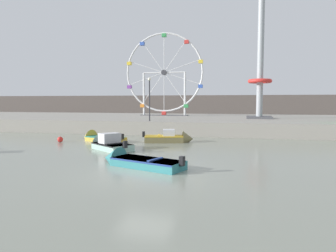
{
  "coord_description": "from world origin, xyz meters",
  "views": [
    {
      "loc": [
        4.23,
        -13.29,
        3.25
      ],
      "look_at": [
        -1.34,
        10.07,
        1.35
      ],
      "focal_mm": 33.49,
      "sensor_mm": 36.0,
      "label": 1
    }
  ],
  "objects_px": {
    "motorboat_seafoam": "(107,144)",
    "motorboat_teal_painted": "(133,161)",
    "motorboat_olive_wood": "(172,138)",
    "mooring_buoy_orange": "(60,139)",
    "promenade_lamp_near": "(149,93)",
    "motorboat_mustard_yellow": "(98,138)",
    "drop_tower_steel_tower": "(260,62)",
    "ferris_wheel_white_frame": "(164,74)"
  },
  "relations": [
    {
      "from": "motorboat_seafoam",
      "to": "motorboat_teal_painted",
      "type": "relative_size",
      "value": 0.8
    },
    {
      "from": "motorboat_seafoam",
      "to": "motorboat_olive_wood",
      "type": "relative_size",
      "value": 0.96
    },
    {
      "from": "motorboat_seafoam",
      "to": "motorboat_teal_painted",
      "type": "height_order",
      "value": "motorboat_seafoam"
    },
    {
      "from": "motorboat_seafoam",
      "to": "motorboat_teal_painted",
      "type": "distance_m",
      "value": 6.16
    },
    {
      "from": "motorboat_olive_wood",
      "to": "mooring_buoy_orange",
      "type": "bearing_deg",
      "value": 179.03
    },
    {
      "from": "promenade_lamp_near",
      "to": "mooring_buoy_orange",
      "type": "relative_size",
      "value": 9.66
    },
    {
      "from": "motorboat_mustard_yellow",
      "to": "motorboat_olive_wood",
      "type": "xyz_separation_m",
      "value": [
        6.16,
        0.47,
        0.13
      ]
    },
    {
      "from": "motorboat_seafoam",
      "to": "mooring_buoy_orange",
      "type": "xyz_separation_m",
      "value": [
        -5.06,
        2.29,
        -0.09
      ]
    },
    {
      "from": "motorboat_mustard_yellow",
      "to": "motorboat_seafoam",
      "type": "bearing_deg",
      "value": 144.27
    },
    {
      "from": "drop_tower_steel_tower",
      "to": "mooring_buoy_orange",
      "type": "height_order",
      "value": "drop_tower_steel_tower"
    },
    {
      "from": "ferris_wheel_white_frame",
      "to": "promenade_lamp_near",
      "type": "height_order",
      "value": "ferris_wheel_white_frame"
    },
    {
      "from": "motorboat_seafoam",
      "to": "motorboat_olive_wood",
      "type": "xyz_separation_m",
      "value": [
        3.6,
        4.34,
        0.03
      ]
    },
    {
      "from": "ferris_wheel_white_frame",
      "to": "drop_tower_steel_tower",
      "type": "relative_size",
      "value": 0.68
    },
    {
      "from": "promenade_lamp_near",
      "to": "ferris_wheel_white_frame",
      "type": "bearing_deg",
      "value": 97.35
    },
    {
      "from": "motorboat_seafoam",
      "to": "promenade_lamp_near",
      "type": "bearing_deg",
      "value": -54.59
    },
    {
      "from": "promenade_lamp_near",
      "to": "motorboat_teal_painted",
      "type": "bearing_deg",
      "value": -76.52
    },
    {
      "from": "mooring_buoy_orange",
      "to": "ferris_wheel_white_frame",
      "type": "bearing_deg",
      "value": 79.12
    },
    {
      "from": "motorboat_olive_wood",
      "to": "motorboat_teal_painted",
      "type": "distance_m",
      "value": 9.3
    },
    {
      "from": "mooring_buoy_orange",
      "to": "motorboat_teal_painted",
      "type": "bearing_deg",
      "value": -39.69
    },
    {
      "from": "motorboat_olive_wood",
      "to": "mooring_buoy_orange",
      "type": "xyz_separation_m",
      "value": [
        -8.66,
        -2.06,
        -0.12
      ]
    },
    {
      "from": "ferris_wheel_white_frame",
      "to": "mooring_buoy_orange",
      "type": "relative_size",
      "value": 25.29
    },
    {
      "from": "ferris_wheel_white_frame",
      "to": "mooring_buoy_orange",
      "type": "bearing_deg",
      "value": -100.88
    },
    {
      "from": "drop_tower_steel_tower",
      "to": "mooring_buoy_orange",
      "type": "distance_m",
      "value": 23.03
    },
    {
      "from": "drop_tower_steel_tower",
      "to": "mooring_buoy_orange",
      "type": "bearing_deg",
      "value": -137.0
    },
    {
      "from": "motorboat_olive_wood",
      "to": "drop_tower_steel_tower",
      "type": "relative_size",
      "value": 0.25
    },
    {
      "from": "motorboat_mustard_yellow",
      "to": "motorboat_seafoam",
      "type": "distance_m",
      "value": 4.64
    },
    {
      "from": "motorboat_mustard_yellow",
      "to": "motorboat_seafoam",
      "type": "xyz_separation_m",
      "value": [
        2.56,
        -3.87,
        0.1
      ]
    },
    {
      "from": "motorboat_olive_wood",
      "to": "mooring_buoy_orange",
      "type": "distance_m",
      "value": 8.91
    },
    {
      "from": "motorboat_mustard_yellow",
      "to": "mooring_buoy_orange",
      "type": "xyz_separation_m",
      "value": [
        -2.5,
        -1.59,
        0.01
      ]
    },
    {
      "from": "drop_tower_steel_tower",
      "to": "motorboat_teal_painted",
      "type": "bearing_deg",
      "value": -108.08
    },
    {
      "from": "ferris_wheel_white_frame",
      "to": "drop_tower_steel_tower",
      "type": "xyz_separation_m",
      "value": [
        12.24,
        -4.38,
        0.78
      ]
    },
    {
      "from": "motorboat_mustard_yellow",
      "to": "ferris_wheel_white_frame",
      "type": "relative_size",
      "value": 0.4
    },
    {
      "from": "motorboat_mustard_yellow",
      "to": "ferris_wheel_white_frame",
      "type": "bearing_deg",
      "value": -73.03
    },
    {
      "from": "drop_tower_steel_tower",
      "to": "ferris_wheel_white_frame",
      "type": "bearing_deg",
      "value": 160.3
    },
    {
      "from": "motorboat_teal_painted",
      "to": "promenade_lamp_near",
      "type": "distance_m",
      "value": 15.4
    },
    {
      "from": "motorboat_olive_wood",
      "to": "mooring_buoy_orange",
      "type": "relative_size",
      "value": 9.33
    },
    {
      "from": "motorboat_mustard_yellow",
      "to": "motorboat_teal_painted",
      "type": "xyz_separation_m",
      "value": [
        6.22,
        -8.82,
        0.02
      ]
    },
    {
      "from": "motorboat_teal_painted",
      "to": "promenade_lamp_near",
      "type": "xyz_separation_m",
      "value": [
        -3.48,
        14.51,
        3.83
      ]
    },
    {
      "from": "motorboat_teal_painted",
      "to": "ferris_wheel_white_frame",
      "type": "xyz_separation_m",
      "value": [
        -5.02,
        26.48,
        6.67
      ]
    },
    {
      "from": "motorboat_seafoam",
      "to": "drop_tower_steel_tower",
      "type": "bearing_deg",
      "value": -85.87
    },
    {
      "from": "mooring_buoy_orange",
      "to": "drop_tower_steel_tower",
      "type": "bearing_deg",
      "value": 43.0
    },
    {
      "from": "ferris_wheel_white_frame",
      "to": "motorboat_olive_wood",
      "type": "bearing_deg",
      "value": -73.88
    }
  ]
}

